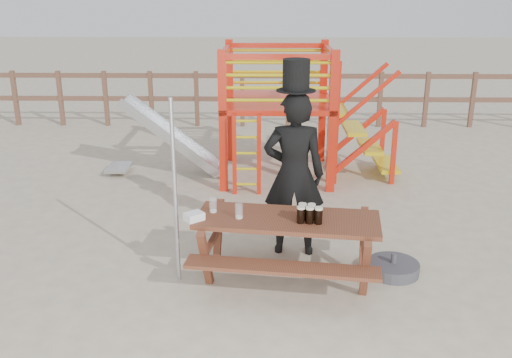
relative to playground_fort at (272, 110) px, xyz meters
The scene contains 10 objects.
ground 3.74m from the playground_fort, 91.99° to the right, with size 60.00×60.00×0.00m, color #BEB194.
back_fence 3.44m from the playground_fort, 92.08° to the left, with size 15.09×0.09×1.20m.
playground_fort is the anchor object (origin of this frame).
picnic_table 3.63m from the playground_fort, 87.87° to the right, with size 2.00×1.51×0.72m.
man_with_hat 2.87m from the playground_fort, 85.49° to the right, with size 0.71×0.48×2.22m.
metal_pole 3.69m from the playground_fort, 105.77° to the right, with size 0.04×0.04×1.94m, color #B2B2B7.
parasol_base 3.76m from the playground_fort, 69.17° to the right, with size 0.56×0.56×0.24m.
paper_bag 3.76m from the playground_fort, 102.41° to the right, with size 0.18×0.14×0.08m, color white.
stout_pints 3.70m from the playground_fort, 84.76° to the right, with size 0.25×0.18×0.17m.
empty_glasses 3.56m from the playground_fort, 98.02° to the right, with size 0.36×0.24×0.15m.
Camera 1 is at (0.04, -5.33, 2.94)m, focal length 40.00 mm.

